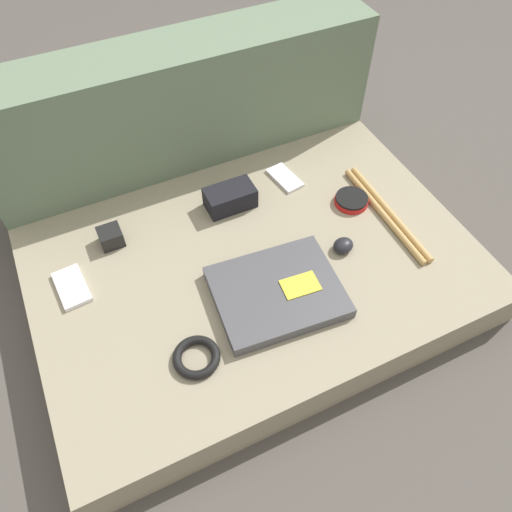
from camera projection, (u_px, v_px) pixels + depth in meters
The scene contains 12 objects.
ground_plane at pixel (256, 287), 1.39m from camera, with size 8.00×8.00×0.00m, color #4C4742.
couch_seat at pixel (256, 275), 1.34m from camera, with size 1.13×0.77×0.12m.
couch_backrest at pixel (186, 120), 1.47m from camera, with size 1.13×0.20×0.47m.
laptop at pixel (278, 291), 1.21m from camera, with size 0.32×0.27×0.03m.
computer_mouse at pixel (343, 245), 1.30m from camera, with size 0.06×0.06×0.03m.
speaker_puck at pixel (351, 200), 1.41m from camera, with size 0.10×0.10×0.02m.
phone_silver at pixel (72, 287), 1.23m from camera, with size 0.08×0.13×0.01m.
phone_black at pixel (285, 178), 1.48m from camera, with size 0.08×0.12×0.01m.
camera_pouch at pixel (230, 198), 1.39m from camera, with size 0.14×0.08×0.06m.
charger_brick at pixel (111, 237), 1.31m from camera, with size 0.06×0.06×0.05m.
cable_coil at pixel (197, 357), 1.11m from camera, with size 0.11×0.11×0.02m.
drumstick_pair at pixel (386, 213), 1.39m from camera, with size 0.05×0.38×0.02m.
Camera 1 is at (-0.34, -0.71, 1.14)m, focal length 35.00 mm.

